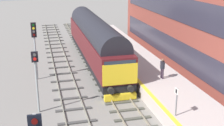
# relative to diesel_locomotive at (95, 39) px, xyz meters

# --- Properties ---
(ground_plane) EXTENTS (140.00, 140.00, 0.00)m
(ground_plane) POSITION_rel_diesel_locomotive_xyz_m (-0.00, -7.42, -2.49)
(ground_plane) COLOR slate
(ground_plane) RESTS_ON ground
(track_main) EXTENTS (2.50, 60.00, 0.15)m
(track_main) POSITION_rel_diesel_locomotive_xyz_m (-0.00, -7.42, -2.43)
(track_main) COLOR gray
(track_main) RESTS_ON ground
(track_adjacent_west) EXTENTS (2.50, 60.00, 0.15)m
(track_adjacent_west) POSITION_rel_diesel_locomotive_xyz_m (-3.58, -7.42, -2.43)
(track_adjacent_west) COLOR gray
(track_adjacent_west) RESTS_ON ground
(station_platform) EXTENTS (4.00, 44.00, 1.01)m
(station_platform) POSITION_rel_diesel_locomotive_xyz_m (3.60, -7.42, -1.99)
(station_platform) COLOR #BCAEA7
(station_platform) RESTS_ON ground
(diesel_locomotive) EXTENTS (2.74, 19.25, 4.68)m
(diesel_locomotive) POSITION_rel_diesel_locomotive_xyz_m (0.00, 0.00, 0.00)
(diesel_locomotive) COLOR black
(diesel_locomotive) RESTS_ON ground
(signal_post_mid) EXTENTS (0.44, 0.22, 4.32)m
(signal_post_mid) POSITION_rel_diesel_locomotive_xyz_m (-5.91, -9.96, 0.22)
(signal_post_mid) COLOR gray
(signal_post_mid) RESTS_ON ground
(signal_post_far) EXTENTS (0.44, 0.22, 5.06)m
(signal_post_far) POSITION_rel_diesel_locomotive_xyz_m (-5.91, -3.50, 0.80)
(signal_post_far) COLOR gray
(signal_post_far) RESTS_ON ground
(platform_number_sign) EXTENTS (0.10, 0.44, 1.76)m
(platform_number_sign) POSITION_rel_diesel_locomotive_xyz_m (2.04, -14.44, -0.30)
(platform_number_sign) COLOR slate
(platform_number_sign) RESTS_ON station_platform
(waiting_passenger) EXTENTS (0.42, 0.49, 1.64)m
(waiting_passenger) POSITION_rel_diesel_locomotive_xyz_m (3.73, -8.42, -0.49)
(waiting_passenger) COLOR #372937
(waiting_passenger) RESTS_ON station_platform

